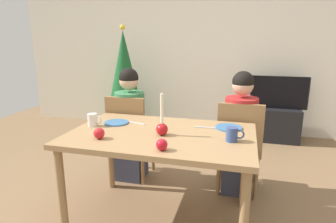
{
  "coord_description": "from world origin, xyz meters",
  "views": [
    {
      "loc": [
        0.59,
        -1.99,
        1.44
      ],
      "look_at": [
        0.0,
        0.2,
        0.87
      ],
      "focal_mm": 30.58,
      "sensor_mm": 36.0,
      "label": 1
    }
  ],
  "objects_px": {
    "christmas_tree": "(124,78)",
    "plate_left": "(116,123)",
    "apple_by_left_plate": "(99,133)",
    "mug_left": "(93,120)",
    "plate_right": "(229,127)",
    "tv_stand": "(276,124)",
    "tv": "(279,92)",
    "candle_centerpiece": "(162,127)",
    "dining_table": "(161,143)",
    "person_left_child": "(130,126)",
    "apple_near_candle": "(162,145)",
    "chair_right": "(239,142)",
    "chair_left": "(129,133)",
    "person_right_child": "(240,135)",
    "mug_right": "(232,134)"
  },
  "relations": [
    {
      "from": "apple_by_left_plate",
      "to": "candle_centerpiece",
      "type": "bearing_deg",
      "value": 25.28
    },
    {
      "from": "chair_left",
      "to": "mug_right",
      "type": "xyz_separation_m",
      "value": [
        1.05,
        -0.65,
        0.29
      ]
    },
    {
      "from": "mug_left",
      "to": "candle_centerpiece",
      "type": "bearing_deg",
      "value": -6.83
    },
    {
      "from": "christmas_tree",
      "to": "chair_left",
      "type": "bearing_deg",
      "value": -65.15
    },
    {
      "from": "dining_table",
      "to": "person_left_child",
      "type": "xyz_separation_m",
      "value": [
        -0.52,
        0.64,
        -0.1
      ]
    },
    {
      "from": "person_left_child",
      "to": "plate_right",
      "type": "distance_m",
      "value": 1.1
    },
    {
      "from": "apple_near_candle",
      "to": "christmas_tree",
      "type": "bearing_deg",
      "value": 118.41
    },
    {
      "from": "christmas_tree",
      "to": "mug_right",
      "type": "bearing_deg",
      "value": -50.8
    },
    {
      "from": "tv_stand",
      "to": "plate_left",
      "type": "relative_size",
      "value": 3.13
    },
    {
      "from": "plate_left",
      "to": "apple_by_left_plate",
      "type": "distance_m",
      "value": 0.39
    },
    {
      "from": "tv_stand",
      "to": "mug_right",
      "type": "bearing_deg",
      "value": -102.98
    },
    {
      "from": "person_right_child",
      "to": "candle_centerpiece",
      "type": "xyz_separation_m",
      "value": [
        -0.56,
        -0.69,
        0.25
      ]
    },
    {
      "from": "tv_stand",
      "to": "apple_near_candle",
      "type": "height_order",
      "value": "apple_near_candle"
    },
    {
      "from": "christmas_tree",
      "to": "mug_left",
      "type": "distance_m",
      "value": 2.15
    },
    {
      "from": "christmas_tree",
      "to": "plate_left",
      "type": "height_order",
      "value": "christmas_tree"
    },
    {
      "from": "chair_right",
      "to": "person_left_child",
      "type": "relative_size",
      "value": 0.77
    },
    {
      "from": "christmas_tree",
      "to": "chair_right",
      "type": "bearing_deg",
      "value": -39.6
    },
    {
      "from": "mug_right",
      "to": "apple_by_left_plate",
      "type": "relative_size",
      "value": 1.58
    },
    {
      "from": "apple_near_candle",
      "to": "mug_right",
      "type": "bearing_deg",
      "value": 34.04
    },
    {
      "from": "mug_left",
      "to": "dining_table",
      "type": "bearing_deg",
      "value": -2.61
    },
    {
      "from": "apple_near_candle",
      "to": "mug_left",
      "type": "bearing_deg",
      "value": 152.4
    },
    {
      "from": "apple_by_left_plate",
      "to": "tv",
      "type": "bearing_deg",
      "value": 60.05
    },
    {
      "from": "tv_stand",
      "to": "christmas_tree",
      "type": "relative_size",
      "value": 0.39
    },
    {
      "from": "person_right_child",
      "to": "apple_near_candle",
      "type": "relative_size",
      "value": 15.43
    },
    {
      "from": "person_left_child",
      "to": "tv_stand",
      "type": "relative_size",
      "value": 1.83
    },
    {
      "from": "candle_centerpiece",
      "to": "chair_right",
      "type": "bearing_deg",
      "value": 49.54
    },
    {
      "from": "chair_left",
      "to": "chair_right",
      "type": "distance_m",
      "value": 1.1
    },
    {
      "from": "tv",
      "to": "candle_centerpiece",
      "type": "distance_m",
      "value": 2.57
    },
    {
      "from": "person_right_child",
      "to": "dining_table",
      "type": "bearing_deg",
      "value": -132.06
    },
    {
      "from": "person_right_child",
      "to": "mug_left",
      "type": "bearing_deg",
      "value": -152.33
    },
    {
      "from": "person_right_child",
      "to": "apple_near_candle",
      "type": "distance_m",
      "value": 1.11
    },
    {
      "from": "dining_table",
      "to": "chair_right",
      "type": "distance_m",
      "value": 0.85
    },
    {
      "from": "tv",
      "to": "candle_centerpiece",
      "type": "height_order",
      "value": "candle_centerpiece"
    },
    {
      "from": "chair_right",
      "to": "christmas_tree",
      "type": "relative_size",
      "value": 0.54
    },
    {
      "from": "mug_left",
      "to": "tv",
      "type": "bearing_deg",
      "value": 53.79
    },
    {
      "from": "person_left_child",
      "to": "candle_centerpiece",
      "type": "height_order",
      "value": "person_left_child"
    },
    {
      "from": "plate_left",
      "to": "chair_right",
      "type": "bearing_deg",
      "value": 24.27
    },
    {
      "from": "candle_centerpiece",
      "to": "plate_right",
      "type": "height_order",
      "value": "candle_centerpiece"
    },
    {
      "from": "dining_table",
      "to": "apple_by_left_plate",
      "type": "height_order",
      "value": "apple_by_left_plate"
    },
    {
      "from": "apple_by_left_plate",
      "to": "mug_left",
      "type": "bearing_deg",
      "value": 126.74
    },
    {
      "from": "chair_right",
      "to": "apple_by_left_plate",
      "type": "relative_size",
      "value": 11.25
    },
    {
      "from": "apple_near_candle",
      "to": "tv",
      "type": "bearing_deg",
      "value": 69.82
    },
    {
      "from": "dining_table",
      "to": "candle_centerpiece",
      "type": "bearing_deg",
      "value": -67.01
    },
    {
      "from": "plate_right",
      "to": "apple_near_candle",
      "type": "xyz_separation_m",
      "value": [
        -0.39,
        -0.59,
        0.03
      ]
    },
    {
      "from": "chair_left",
      "to": "mug_left",
      "type": "height_order",
      "value": "chair_left"
    },
    {
      "from": "mug_left",
      "to": "christmas_tree",
      "type": "bearing_deg",
      "value": 106.61
    },
    {
      "from": "chair_right",
      "to": "candle_centerpiece",
      "type": "xyz_separation_m",
      "value": [
        -0.56,
        -0.65,
        0.3
      ]
    },
    {
      "from": "tv",
      "to": "mug_left",
      "type": "distance_m",
      "value": 2.82
    },
    {
      "from": "plate_right",
      "to": "tv_stand",
      "type": "bearing_deg",
      "value": 74.08
    },
    {
      "from": "christmas_tree",
      "to": "plate_left",
      "type": "bearing_deg",
      "value": -68.48
    }
  ]
}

